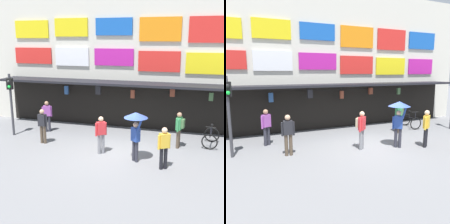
% 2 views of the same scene
% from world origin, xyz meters
% --- Properties ---
extents(ground_plane, '(80.00, 80.00, 0.00)m').
position_xyz_m(ground_plane, '(0.00, 0.00, 0.00)').
color(ground_plane, slate).
extents(shopfront, '(18.00, 2.60, 8.00)m').
position_xyz_m(shopfront, '(0.00, 4.57, 3.96)').
color(shopfront, beige).
rests_on(shopfront, ground).
extents(traffic_light_near, '(0.33, 0.35, 3.20)m').
position_xyz_m(traffic_light_near, '(-5.83, 0.98, 2.14)').
color(traffic_light_near, '#38383D').
rests_on(traffic_light_near, ground).
extents(bicycle_parked, '(0.87, 1.24, 1.05)m').
position_xyz_m(bicycle_parked, '(4.01, 2.17, 0.39)').
color(bicycle_parked, black).
rests_on(bicycle_parked, ground).
extents(pedestrian_in_purple, '(0.46, 0.38, 1.68)m').
position_xyz_m(pedestrian_in_purple, '(2.15, -1.02, 0.95)').
color(pedestrian_in_purple, black).
rests_on(pedestrian_in_purple, ground).
extents(pedestrian_in_blue, '(0.48, 0.47, 1.68)m').
position_xyz_m(pedestrian_in_blue, '(-0.66, -0.16, 0.98)').
color(pedestrian_in_blue, gray).
rests_on(pedestrian_in_blue, ground).
extents(pedestrian_in_red, '(0.53, 0.25, 1.68)m').
position_xyz_m(pedestrian_in_red, '(-3.72, 0.30, 0.95)').
color(pedestrian_in_red, brown).
rests_on(pedestrian_in_red, ground).
extents(pedestrian_in_black, '(0.46, 0.38, 1.68)m').
position_xyz_m(pedestrian_in_black, '(-4.38, 1.99, 0.95)').
color(pedestrian_in_black, '#2D2D38').
rests_on(pedestrian_in_black, ground).
extents(pedestrian_with_umbrella, '(0.96, 0.96, 2.08)m').
position_xyz_m(pedestrian_with_umbrella, '(0.96, -0.59, 1.64)').
color(pedestrian_with_umbrella, '#2D2D38').
rests_on(pedestrian_with_umbrella, ground).
extents(pedestrian_in_white, '(0.40, 0.52, 1.68)m').
position_xyz_m(pedestrian_in_white, '(2.57, 1.48, 0.98)').
color(pedestrian_in_white, brown).
rests_on(pedestrian_in_white, ground).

